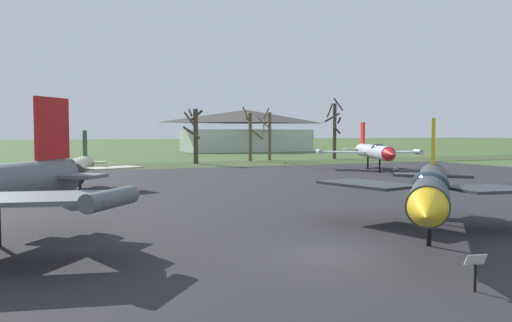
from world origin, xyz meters
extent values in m
plane|color=#425B2D|center=(0.00, 0.00, 0.00)|extent=(600.00, 600.00, 0.00)
cube|color=#28282B|center=(0.00, 16.46, 0.03)|extent=(88.11, 54.87, 0.05)
cube|color=#3A4927|center=(0.00, 49.89, 0.03)|extent=(148.11, 12.00, 0.06)
cylinder|color=#33383D|center=(5.91, 1.75, 1.98)|extent=(9.11, 9.77, 1.38)
cone|color=yellow|center=(1.16, -3.44, 1.98)|extent=(2.36, 2.41, 1.27)
cylinder|color=black|center=(10.15, 6.37, 1.98)|extent=(1.23, 1.21, 0.97)
ellipsoid|color=#19232D|center=(4.68, 0.40, 2.36)|extent=(0.96, 1.82, 0.91)
cube|color=#33383D|center=(4.93, 4.89, 1.88)|extent=(3.47, 4.78, 0.13)
cube|color=#33383D|center=(9.13, 1.05, 1.88)|extent=(4.63, 3.14, 0.13)
cube|color=yellow|center=(9.60, 5.78, 3.85)|extent=(1.15, 1.24, 2.36)
cube|color=#33383D|center=(8.70, 6.45, 2.09)|extent=(2.11, 2.09, 0.13)
cube|color=#33383D|center=(10.35, 4.94, 2.09)|extent=(2.11, 2.09, 0.13)
cylinder|color=black|center=(4.13, -0.19, 0.65)|extent=(0.18, 0.18, 1.29)
cylinder|color=black|center=(7.69, 3.70, 0.65)|extent=(0.18, 0.18, 1.29)
cylinder|color=black|center=(1.40, -5.07, 0.39)|extent=(0.08, 0.08, 0.78)
cube|color=white|center=(1.40, -5.07, 0.92)|extent=(0.61, 0.33, 0.31)
cylinder|color=silver|center=(25.13, 32.53, 2.16)|extent=(6.44, 12.61, 1.51)
cone|color=red|center=(22.28, 25.76, 2.16)|extent=(1.92, 2.07, 1.38)
cylinder|color=black|center=(27.77, 38.83, 2.16)|extent=(1.29, 1.17, 1.05)
ellipsoid|color=#19232D|center=(24.26, 30.47, 2.57)|extent=(1.12, 2.11, 1.05)
cube|color=silver|center=(22.80, 35.39, 2.04)|extent=(4.79, 5.37, 0.14)
cube|color=silver|center=(28.79, 32.87, 2.04)|extent=(5.27, 2.98, 0.14)
cylinder|color=silver|center=(20.79, 37.04, 2.04)|extent=(1.45, 2.44, 0.56)
cylinder|color=silver|center=(31.38, 32.60, 2.04)|extent=(1.45, 2.44, 0.56)
cube|color=red|center=(27.42, 37.99, 4.21)|extent=(0.83, 1.65, 2.61)
cube|color=silver|center=(26.17, 38.41, 2.27)|extent=(2.42, 2.08, 0.14)
cube|color=silver|center=(28.59, 37.39, 2.27)|extent=(2.42, 2.08, 0.14)
cylinder|color=black|center=(24.02, 29.89, 0.70)|extent=(0.20, 0.20, 1.40)
cylinder|color=black|center=(26.24, 35.18, 0.70)|extent=(0.20, 0.20, 1.40)
cylinder|color=black|center=(22.36, 25.01, 0.35)|extent=(0.08, 0.08, 0.70)
cube|color=white|center=(22.36, 25.01, 0.86)|extent=(0.58, 0.35, 0.31)
cylinder|color=black|center=(-8.06, 9.44, 2.34)|extent=(1.45, 1.42, 1.14)
cube|color=#565B60|center=(-9.52, 2.49, 2.21)|extent=(5.40, 3.95, 0.15)
cylinder|color=#565B60|center=(-7.24, 1.43, 2.21)|extent=(2.12, 2.41, 0.61)
cube|color=red|center=(-8.73, 8.63, 4.49)|extent=(1.46, 1.73, 2.67)
cube|color=#565B60|center=(-9.76, 9.42, 2.46)|extent=(2.48, 2.41, 0.15)
cube|color=#565B60|center=(-7.74, 7.78, 2.46)|extent=(2.48, 2.41, 0.15)
cylinder|color=#B7B293|center=(-6.98, 23.16, 1.80)|extent=(3.74, 10.91, 1.26)
cone|color=#234C2D|center=(-8.39, 17.20, 1.80)|extent=(1.43, 1.56, 1.16)
cylinder|color=black|center=(-5.67, 28.71, 1.80)|extent=(1.02, 0.88, 0.88)
ellipsoid|color=#19232D|center=(-7.40, 21.40, 2.15)|extent=(0.87, 1.63, 0.81)
cube|color=#B7B293|center=(-9.24, 24.61, 1.71)|extent=(4.23, 4.32, 0.12)
cube|color=#B7B293|center=(-4.31, 23.44, 1.71)|extent=(4.35, 3.45, 0.12)
cube|color=#234C2D|center=(-5.82, 28.04, 3.45)|extent=(0.43, 1.24, 2.03)
cube|color=#B7B293|center=(-6.77, 28.11, 1.90)|extent=(1.61, 1.46, 0.12)
cube|color=#B7B293|center=(-4.94, 27.68, 1.90)|extent=(1.61, 1.46, 0.12)
cylinder|color=black|center=(-7.53, 20.82, 0.59)|extent=(0.17, 0.17, 1.18)
cylinder|color=black|center=(-6.43, 25.49, 0.59)|extent=(0.17, 0.17, 1.18)
cylinder|color=#42382D|center=(10.36, 52.10, 3.71)|extent=(0.63, 0.63, 7.43)
cylinder|color=#42382D|center=(9.53, 51.25, 4.26)|extent=(2.02, 2.00, 1.73)
cylinder|color=#42382D|center=(9.42, 51.66, 6.01)|extent=(1.18, 2.17, 2.10)
cylinder|color=#42382D|center=(9.64, 52.14, 6.90)|extent=(0.41, 1.61, 1.06)
cylinder|color=#42382D|center=(10.69, 52.83, 6.54)|extent=(1.80, 1.04, 1.68)
cylinder|color=brown|center=(19.74, 55.60, 3.58)|extent=(0.53, 0.53, 7.16)
cylinder|color=brown|center=(18.99, 55.47, 7.03)|extent=(0.53, 1.73, 2.07)
cylinder|color=brown|center=(20.24, 54.39, 4.06)|extent=(2.64, 1.30, 1.77)
cylinder|color=brown|center=(19.15, 55.75, 6.74)|extent=(0.61, 1.43, 1.40)
cylinder|color=brown|center=(23.19, 56.24, 3.67)|extent=(0.48, 0.48, 7.33)
cylinder|color=brown|center=(22.88, 56.78, 7.22)|extent=(1.36, 0.92, 1.66)
cylinder|color=brown|center=(22.11, 55.68, 5.54)|extent=(1.34, 2.34, 1.83)
cylinder|color=brown|center=(22.37, 56.60, 5.32)|extent=(0.94, 1.83, 1.91)
cylinder|color=brown|center=(22.53, 56.68, 6.28)|extent=(1.08, 1.49, 1.20)
cylinder|color=#42382D|center=(34.57, 56.17, 4.43)|extent=(0.57, 0.57, 8.87)
cylinder|color=#42382D|center=(34.12, 56.91, 7.83)|extent=(1.78, 1.21, 2.32)
cylinder|color=#42382D|center=(34.81, 57.38, 6.67)|extent=(2.63, 0.80, 1.62)
cylinder|color=#42382D|center=(35.27, 55.93, 6.21)|extent=(0.79, 1.62, 1.06)
cylinder|color=#42382D|center=(34.68, 55.57, 4.62)|extent=(1.44, 0.54, 1.30)
cylinder|color=#42382D|center=(34.67, 55.27, 8.71)|extent=(1.99, 0.47, 2.08)
cube|color=beige|center=(34.18, 93.35, 2.45)|extent=(27.70, 13.71, 4.89)
pyramid|color=#4C4742|center=(34.18, 93.35, 7.86)|extent=(29.09, 14.40, 2.97)
camera|label=1|loc=(-9.33, -15.37, 4.33)|focal=36.37mm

